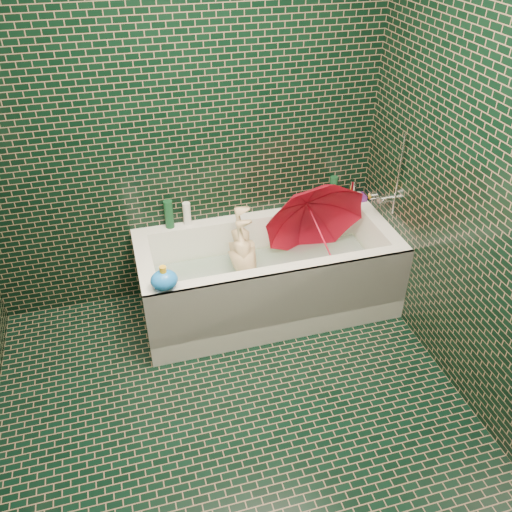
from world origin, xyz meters
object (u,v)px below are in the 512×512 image
object	(u,v)px
umbrella	(321,234)
bathtub	(268,283)
child	(247,272)
rubber_duck	(336,198)
bath_toy	(164,280)

from	to	relation	value
umbrella	bathtub	bearing A→B (deg)	-175.73
child	rubber_duck	bearing A→B (deg)	127.96
bathtub	rubber_duck	world-z (taller)	rubber_duck
bathtub	umbrella	xyz separation A→B (m)	(0.36, 0.01, 0.33)
umbrella	rubber_duck	bearing A→B (deg)	56.54
bathtub	umbrella	bearing A→B (deg)	1.07
bathtub	bath_toy	size ratio (longest dim) A/B	10.31
bathtub	child	bearing A→B (deg)	169.45
bathtub	bath_toy	world-z (taller)	bath_toy
child	rubber_duck	world-z (taller)	rubber_duck
child	rubber_duck	distance (m)	0.86
rubber_duck	child	bearing A→B (deg)	-162.47
bathtub	bath_toy	xyz separation A→B (m)	(-0.72, -0.31, 0.41)
bathtub	child	size ratio (longest dim) A/B	1.91
bathtub	umbrella	world-z (taller)	umbrella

